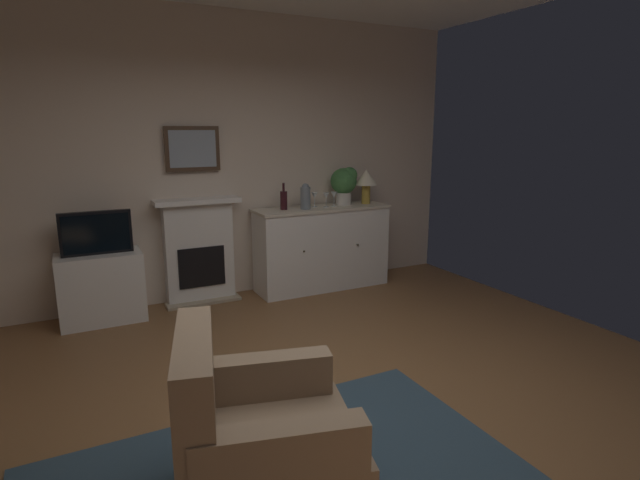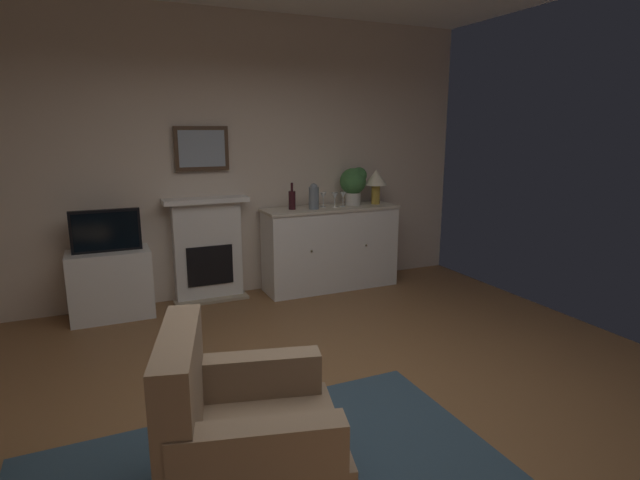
{
  "view_description": "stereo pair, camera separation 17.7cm",
  "coord_description": "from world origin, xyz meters",
  "px_view_note": "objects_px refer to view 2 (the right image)",
  "views": [
    {
      "loc": [
        -1.52,
        -2.49,
        1.8
      ],
      "look_at": [
        0.1,
        0.7,
        1.0
      ],
      "focal_mm": 28.1,
      "sensor_mm": 36.0,
      "label": 1
    },
    {
      "loc": [
        -1.36,
        -2.57,
        1.8
      ],
      "look_at": [
        0.1,
        0.7,
        1.0
      ],
      "focal_mm": 28.1,
      "sensor_mm": 36.0,
      "label": 2
    }
  ],
  "objects_px": {
    "tv_set": "(106,231)",
    "wine_bottle": "(292,200)",
    "wine_glass_left": "(323,196)",
    "armchair": "(242,437)",
    "potted_plant_small": "(354,183)",
    "sideboard_cabinet": "(331,248)",
    "wine_glass_center": "(335,196)",
    "table_lamp": "(376,180)",
    "framed_picture": "(202,149)",
    "tv_cabinet": "(111,284)",
    "wine_glass_right": "(343,196)",
    "vase_decorative": "(314,196)",
    "fireplace_unit": "(208,249)"
  },
  "relations": [
    {
      "from": "tv_set",
      "to": "wine_bottle",
      "type": "bearing_deg",
      "value": 0.81
    },
    {
      "from": "wine_glass_left",
      "to": "armchair",
      "type": "bearing_deg",
      "value": -120.74
    },
    {
      "from": "potted_plant_small",
      "to": "sideboard_cabinet",
      "type": "bearing_deg",
      "value": -171.76
    },
    {
      "from": "wine_glass_center",
      "to": "armchair",
      "type": "xyz_separation_m",
      "value": [
        -1.89,
        -2.92,
        -0.68
      ]
    },
    {
      "from": "wine_bottle",
      "to": "potted_plant_small",
      "type": "distance_m",
      "value": 0.78
    },
    {
      "from": "wine_bottle",
      "to": "wine_glass_left",
      "type": "xyz_separation_m",
      "value": [
        0.38,
        0.02,
        0.01
      ]
    },
    {
      "from": "table_lamp",
      "to": "potted_plant_small",
      "type": "height_order",
      "value": "potted_plant_small"
    },
    {
      "from": "framed_picture",
      "to": "tv_cabinet",
      "type": "distance_m",
      "value": 1.61
    },
    {
      "from": "table_lamp",
      "to": "potted_plant_small",
      "type": "bearing_deg",
      "value": 170.25
    },
    {
      "from": "table_lamp",
      "to": "wine_glass_right",
      "type": "xyz_separation_m",
      "value": [
        -0.43,
        -0.02,
        -0.16
      ]
    },
    {
      "from": "tv_set",
      "to": "potted_plant_small",
      "type": "bearing_deg",
      "value": 1.16
    },
    {
      "from": "sideboard_cabinet",
      "to": "wine_glass_center",
      "type": "distance_m",
      "value": 0.59
    },
    {
      "from": "wine_glass_left",
      "to": "tv_set",
      "type": "bearing_deg",
      "value": -178.87
    },
    {
      "from": "potted_plant_small",
      "to": "armchair",
      "type": "xyz_separation_m",
      "value": [
        -2.17,
        -3.01,
        -0.81
      ]
    },
    {
      "from": "wine_glass_left",
      "to": "tv_cabinet",
      "type": "bearing_deg",
      "value": -179.46
    },
    {
      "from": "wine_glass_center",
      "to": "armchair",
      "type": "bearing_deg",
      "value": -122.9
    },
    {
      "from": "wine_glass_center",
      "to": "tv_cabinet",
      "type": "bearing_deg",
      "value": 178.77
    },
    {
      "from": "table_lamp",
      "to": "wine_glass_center",
      "type": "distance_m",
      "value": 0.57
    },
    {
      "from": "table_lamp",
      "to": "tv_cabinet",
      "type": "distance_m",
      "value": 3.04
    },
    {
      "from": "wine_glass_left",
      "to": "armchair",
      "type": "height_order",
      "value": "wine_glass_left"
    },
    {
      "from": "framed_picture",
      "to": "table_lamp",
      "type": "bearing_deg",
      "value": -6.56
    },
    {
      "from": "wine_glass_left",
      "to": "wine_glass_center",
      "type": "bearing_deg",
      "value": -33.17
    },
    {
      "from": "potted_plant_small",
      "to": "wine_glass_center",
      "type": "bearing_deg",
      "value": -163.79
    },
    {
      "from": "wine_glass_left",
      "to": "potted_plant_small",
      "type": "bearing_deg",
      "value": 1.35
    },
    {
      "from": "armchair",
      "to": "tv_cabinet",
      "type": "bearing_deg",
      "value": 99.09
    },
    {
      "from": "wine_bottle",
      "to": "tv_set",
      "type": "relative_size",
      "value": 0.47
    },
    {
      "from": "wine_glass_left",
      "to": "tv_set",
      "type": "xyz_separation_m",
      "value": [
        -2.26,
        -0.04,
        -0.2
      ]
    },
    {
      "from": "sideboard_cabinet",
      "to": "armchair",
      "type": "xyz_separation_m",
      "value": [
        -1.86,
        -2.96,
        -0.09
      ]
    },
    {
      "from": "sideboard_cabinet",
      "to": "potted_plant_small",
      "type": "xyz_separation_m",
      "value": [
        0.31,
        0.05,
        0.73
      ]
    },
    {
      "from": "vase_decorative",
      "to": "potted_plant_small",
      "type": "bearing_deg",
      "value": 10.0
    },
    {
      "from": "vase_decorative",
      "to": "tv_set",
      "type": "xyz_separation_m",
      "value": [
        -2.11,
        0.04,
        -0.22
      ]
    },
    {
      "from": "wine_glass_right",
      "to": "wine_glass_left",
      "type": "bearing_deg",
      "value": 166.33
    },
    {
      "from": "tv_set",
      "to": "potted_plant_small",
      "type": "xyz_separation_m",
      "value": [
        2.65,
        0.05,
        0.33
      ]
    },
    {
      "from": "sideboard_cabinet",
      "to": "framed_picture",
      "type": "bearing_deg",
      "value": 170.7
    },
    {
      "from": "sideboard_cabinet",
      "to": "tv_cabinet",
      "type": "height_order",
      "value": "sideboard_cabinet"
    },
    {
      "from": "wine_bottle",
      "to": "armchair",
      "type": "xyz_separation_m",
      "value": [
        -1.4,
        -2.98,
        -0.67
      ]
    },
    {
      "from": "wine_glass_center",
      "to": "vase_decorative",
      "type": "distance_m",
      "value": 0.26
    },
    {
      "from": "vase_decorative",
      "to": "potted_plant_small",
      "type": "relative_size",
      "value": 0.65
    },
    {
      "from": "sideboard_cabinet",
      "to": "wine_glass_right",
      "type": "xyz_separation_m",
      "value": [
        0.14,
        -0.02,
        0.59
      ]
    },
    {
      "from": "sideboard_cabinet",
      "to": "wine_bottle",
      "type": "height_order",
      "value": "wine_bottle"
    },
    {
      "from": "armchair",
      "to": "wine_bottle",
      "type": "bearing_deg",
      "value": 64.79
    },
    {
      "from": "framed_picture",
      "to": "sideboard_cabinet",
      "type": "bearing_deg",
      "value": -9.3
    },
    {
      "from": "wine_glass_right",
      "to": "tv_cabinet",
      "type": "bearing_deg",
      "value": 179.25
    },
    {
      "from": "framed_picture",
      "to": "wine_glass_center",
      "type": "relative_size",
      "value": 3.33
    },
    {
      "from": "wine_glass_center",
      "to": "armchair",
      "type": "height_order",
      "value": "wine_glass_center"
    },
    {
      "from": "wine_glass_center",
      "to": "vase_decorative",
      "type": "bearing_deg",
      "value": -176.88
    },
    {
      "from": "wine_glass_left",
      "to": "wine_glass_center",
      "type": "height_order",
      "value": "same"
    },
    {
      "from": "tv_cabinet",
      "to": "potted_plant_small",
      "type": "xyz_separation_m",
      "value": [
        2.65,
        0.03,
        0.86
      ]
    },
    {
      "from": "wine_bottle",
      "to": "wine_glass_center",
      "type": "relative_size",
      "value": 1.76
    },
    {
      "from": "fireplace_unit",
      "to": "vase_decorative",
      "type": "height_order",
      "value": "vase_decorative"
    }
  ]
}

